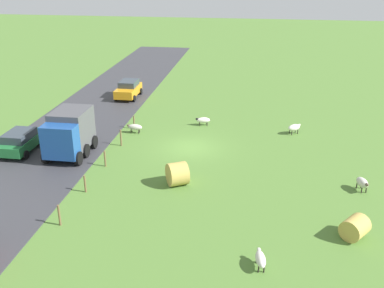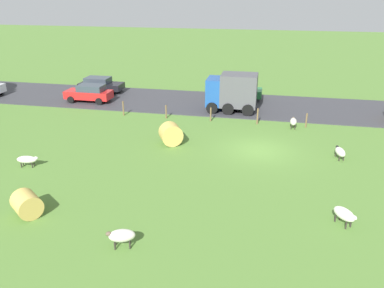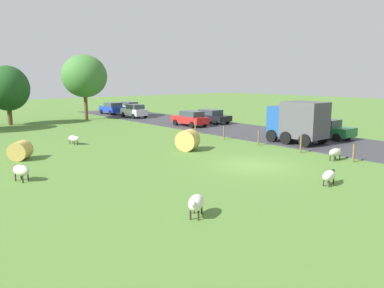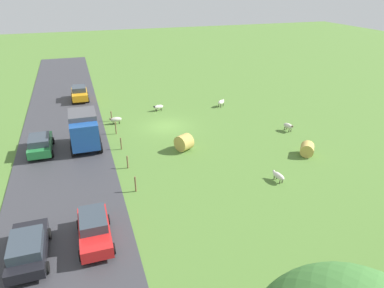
# 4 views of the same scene
# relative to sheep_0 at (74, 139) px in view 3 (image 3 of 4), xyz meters

# --- Properties ---
(ground_plane) EXTENTS (160.00, 160.00, 0.00)m
(ground_plane) POSITION_rel_sheep_0_xyz_m (5.27, -13.42, -0.47)
(ground_plane) COLOR #517A33
(road_strip) EXTENTS (8.00, 80.00, 0.06)m
(road_strip) POSITION_rel_sheep_0_xyz_m (15.51, -13.42, -0.44)
(road_strip) COLOR #38383D
(road_strip) RESTS_ON ground_plane
(sheep_0) EXTENTS (0.63, 1.33, 0.69)m
(sheep_0) POSITION_rel_sheep_0_xyz_m (0.00, 0.00, 0.00)
(sheep_0) COLOR silver
(sheep_0) RESTS_ON ground_plane
(sheep_1) EXTENTS (1.27, 0.52, 0.75)m
(sheep_1) POSITION_rel_sheep_0_xyz_m (10.21, -15.77, 0.04)
(sheep_1) COLOR beige
(sheep_1) RESTS_ON ground_plane
(sheep_2) EXTENTS (1.22, 1.12, 0.82)m
(sheep_2) POSITION_rel_sheep_0_xyz_m (-2.56, -17.46, 0.08)
(sheep_2) COLOR silver
(sheep_2) RESTS_ON ground_plane
(sheep_3) EXTENTS (0.84, 1.25, 0.82)m
(sheep_3) POSITION_rel_sheep_0_xyz_m (-6.07, -8.31, 0.08)
(sheep_3) COLOR beige
(sheep_3) RESTS_ON ground_plane
(sheep_4) EXTENTS (1.29, 0.71, 0.71)m
(sheep_4) POSITION_rel_sheep_0_xyz_m (4.95, -18.38, -0.00)
(sheep_4) COLOR silver
(sheep_4) RESTS_ON ground_plane
(hay_bale_0) EXTENTS (1.72, 1.84, 1.46)m
(hay_bale_0) POSITION_rel_sheep_0_xyz_m (5.19, -7.46, 0.27)
(hay_bale_0) COLOR tan
(hay_bale_0) RESTS_ON ground_plane
(hay_bale_1) EXTENTS (1.69, 1.71, 1.15)m
(hay_bale_1) POSITION_rel_sheep_0_xyz_m (-4.69, -3.11, 0.11)
(hay_bale_1) COLOR tan
(hay_bale_1) RESTS_ON ground_plane
(tree_0) EXTENTS (4.52, 4.52, 6.38)m
(tree_0) POSITION_rel_sheep_0_xyz_m (-0.51, 16.11, 3.49)
(tree_0) COLOR brown
(tree_0) RESTS_ON ground_plane
(tree_3) EXTENTS (5.41, 5.41, 7.84)m
(tree_3) POSITION_rel_sheep_0_xyz_m (8.21, 16.06, 4.80)
(tree_3) COLOR brown
(tree_3) RESTS_ON ground_plane
(fence_post_0) EXTENTS (0.12, 0.12, 1.12)m
(fence_post_0) POSITION_rel_sheep_0_xyz_m (10.54, -16.74, 0.09)
(fence_post_0) COLOR brown
(fence_post_0) RESTS_ON ground_plane
(fence_post_1) EXTENTS (0.12, 0.12, 1.28)m
(fence_post_1) POSITION_rel_sheep_0_xyz_m (10.54, -13.05, 0.17)
(fence_post_1) COLOR brown
(fence_post_1) RESTS_ON ground_plane
(fence_post_2) EXTENTS (0.12, 0.12, 1.12)m
(fence_post_2) POSITION_rel_sheep_0_xyz_m (10.54, -9.36, 0.10)
(fence_post_2) COLOR brown
(fence_post_2) RESTS_ON ground_plane
(fence_post_3) EXTENTS (0.12, 0.12, 1.10)m
(fence_post_3) POSITION_rel_sheep_0_xyz_m (10.54, -5.67, 0.08)
(fence_post_3) COLOR brown
(fence_post_3) RESTS_ON ground_plane
(fence_post_4) EXTENTS (0.12, 0.12, 1.22)m
(fence_post_4) POSITION_rel_sheep_0_xyz_m (10.54, -1.98, 0.14)
(fence_post_4) COLOR brown
(fence_post_4) RESTS_ON ground_plane
(truck_0) EXTENTS (2.65, 4.20, 3.20)m
(truck_0) POSITION_rel_sheep_0_xyz_m (13.54, -10.74, 1.30)
(truck_0) COLOR #1E4C99
(truck_0) RESTS_ON road_strip
(car_0) EXTENTS (2.16, 4.15, 1.63)m
(car_0) POSITION_rel_sheep_0_xyz_m (13.73, 19.79, 0.44)
(car_0) COLOR #1933B2
(car_0) RESTS_ON road_strip
(car_1) EXTENTS (1.94, 4.27, 1.58)m
(car_1) POSITION_rel_sheep_0_xyz_m (13.74, 2.57, 0.42)
(car_1) COLOR red
(car_1) RESTS_ON road_strip
(car_2) EXTENTS (2.03, 4.19, 1.51)m
(car_2) POSITION_rel_sheep_0_xyz_m (17.30, 20.95, 0.38)
(car_2) COLOR #B7B7BC
(car_2) RESTS_ON road_strip
(car_3) EXTENTS (2.11, 4.38, 1.58)m
(car_3) POSITION_rel_sheep_0_xyz_m (17.37, -10.87, 0.42)
(car_3) COLOR #237238
(car_3) RESTS_ON road_strip
(car_4) EXTENTS (1.93, 3.94, 1.68)m
(car_4) POSITION_rel_sheep_0_xyz_m (13.65, 13.74, 0.46)
(car_4) COLOR silver
(car_4) RESTS_ON road_strip
(car_5) EXTENTS (2.12, 4.38, 1.49)m
(car_5) POSITION_rel_sheep_0_xyz_m (17.28, 3.07, 0.38)
(car_5) COLOR black
(car_5) RESTS_ON road_strip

